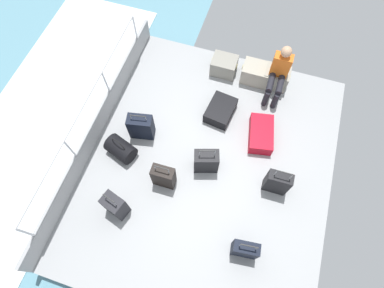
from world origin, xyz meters
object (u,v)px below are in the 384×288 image
(cargo_crate_0, at_px, (224,66))
(suitcase_7, at_px, (277,182))
(suitcase_1, at_px, (221,110))
(cargo_crate_2, at_px, (276,78))
(duffel_bag, at_px, (121,149))
(suitcase_2, at_px, (245,249))
(passenger_seated, at_px, (279,73))
(suitcase_4, at_px, (164,177))
(suitcase_5, at_px, (206,161))
(suitcase_6, at_px, (261,134))
(suitcase_3, at_px, (141,127))
(suitcase_0, at_px, (115,206))
(cargo_crate_1, at_px, (257,73))

(cargo_crate_0, height_order, suitcase_7, suitcase_7)
(suitcase_1, bearing_deg, cargo_crate_2, 50.11)
(duffel_bag, bearing_deg, cargo_crate_0, 61.77)
(cargo_crate_2, xyz_separation_m, suitcase_2, (0.18, -3.42, 0.05))
(cargo_crate_0, xyz_separation_m, passenger_seated, (1.08, -0.17, 0.41))
(cargo_crate_2, xyz_separation_m, suitcase_4, (-1.42, -2.70, 0.08))
(cargo_crate_0, distance_m, cargo_crate_2, 1.08)
(suitcase_2, height_order, suitcase_5, suitcase_5)
(cargo_crate_0, xyz_separation_m, suitcase_7, (1.52, -2.20, 0.12))
(cargo_crate_0, relative_size, cargo_crate_2, 1.03)
(suitcase_6, xyz_separation_m, suitcase_7, (0.44, -0.91, 0.17))
(passenger_seated, distance_m, suitcase_3, 2.78)
(suitcase_5, bearing_deg, suitcase_6, 47.89)
(suitcase_1, xyz_separation_m, suitcase_4, (-0.56, -1.66, 0.16))
(cargo_crate_0, height_order, suitcase_4, suitcase_4)
(suitcase_3, bearing_deg, passenger_seated, 38.81)
(duffel_bag, bearing_deg, suitcase_1, 42.42)
(passenger_seated, xyz_separation_m, suitcase_0, (-2.01, -3.22, -0.30))
(passenger_seated, bearing_deg, cargo_crate_0, 170.80)
(suitcase_0, bearing_deg, duffel_bag, 109.75)
(duffel_bag, bearing_deg, suitcase_4, -17.06)
(suitcase_0, height_order, suitcase_2, suitcase_0)
(suitcase_3, relative_size, suitcase_5, 0.93)
(suitcase_7, bearing_deg, suitcase_4, -165.56)
(cargo_crate_2, xyz_separation_m, suitcase_3, (-2.15, -1.91, 0.07))
(passenger_seated, bearing_deg, suitcase_5, -112.04)
(cargo_crate_2, bearing_deg, suitcase_3, -138.31)
(cargo_crate_2, relative_size, suitcase_4, 0.73)
(suitcase_0, xyz_separation_m, suitcase_3, (-0.14, 1.49, -0.00))
(cargo_crate_0, distance_m, suitcase_1, 1.05)
(suitcase_1, bearing_deg, suitcase_5, -87.49)
(suitcase_2, height_order, suitcase_4, suitcase_4)
(suitcase_0, relative_size, suitcase_2, 1.08)
(cargo_crate_0, height_order, cargo_crate_2, cargo_crate_2)
(cargo_crate_0, relative_size, suitcase_0, 0.73)
(cargo_crate_1, bearing_deg, duffel_bag, -129.59)
(cargo_crate_1, relative_size, suitcase_3, 0.94)
(cargo_crate_1, distance_m, passenger_seated, 0.58)
(suitcase_2, bearing_deg, cargo_crate_1, 99.39)
(suitcase_3, distance_m, duffel_bag, 0.55)
(suitcase_1, relative_size, suitcase_6, 0.86)
(cargo_crate_1, height_order, suitcase_4, suitcase_4)
(suitcase_2, bearing_deg, suitcase_7, 77.90)
(suitcase_7, bearing_deg, suitcase_6, 115.95)
(suitcase_4, bearing_deg, suitcase_0, -129.24)
(suitcase_5, xyz_separation_m, suitcase_6, (0.81, 0.89, -0.14))
(cargo_crate_1, bearing_deg, suitcase_6, -73.69)
(cargo_crate_1, bearing_deg, cargo_crate_2, 1.61)
(suitcase_3, distance_m, suitcase_7, 2.60)
(passenger_seated, height_order, suitcase_1, passenger_seated)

